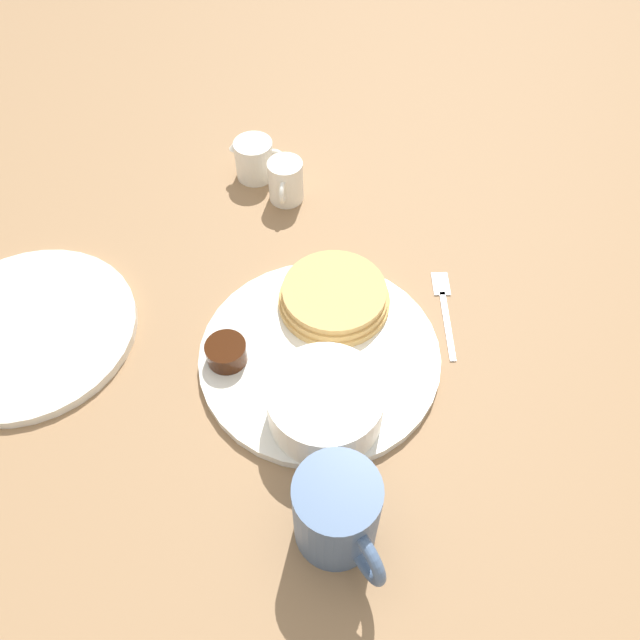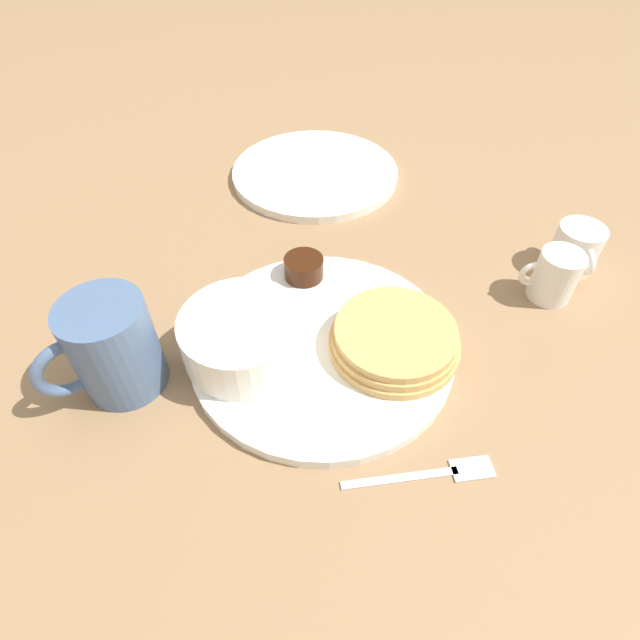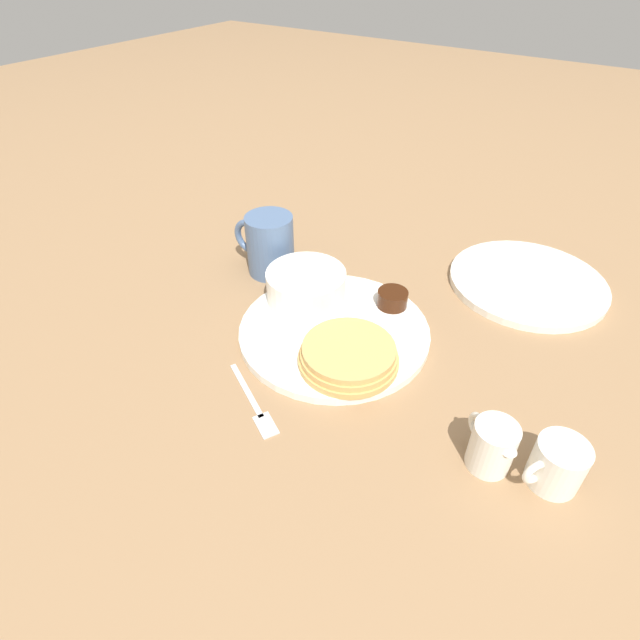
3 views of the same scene
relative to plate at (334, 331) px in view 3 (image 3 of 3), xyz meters
The scene contains 11 objects.
ground_plane 0.01m from the plate, ahead, with size 4.00×4.00×0.00m, color #93704C.
plate is the anchor object (origin of this frame).
pancake_stack 0.07m from the plate, 47.41° to the left, with size 0.13×0.13×0.03m.
bowl 0.08m from the plate, 114.59° to the right, with size 0.12×0.12×0.05m.
syrup_cup 0.10m from the plate, 155.41° to the left, with size 0.05×0.05×0.02m.
butter_ramekin 0.11m from the plate, 123.59° to the right, with size 0.04×0.04×0.04m.
coffee_mug 0.20m from the plate, 114.09° to the right, with size 0.08×0.11×0.10m.
creamer_pitcher_near 0.27m from the plate, 70.92° to the left, with size 0.05×0.06×0.06m.
creamer_pitcher_far 0.33m from the plate, 77.28° to the left, with size 0.07×0.05×0.06m.
fork 0.17m from the plate, ahead, with size 0.07×0.12×0.00m.
far_plate 0.34m from the plate, 145.35° to the left, with size 0.24×0.24×0.01m.
Camera 3 is at (0.46, 0.29, 0.46)m, focal length 28.00 mm.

